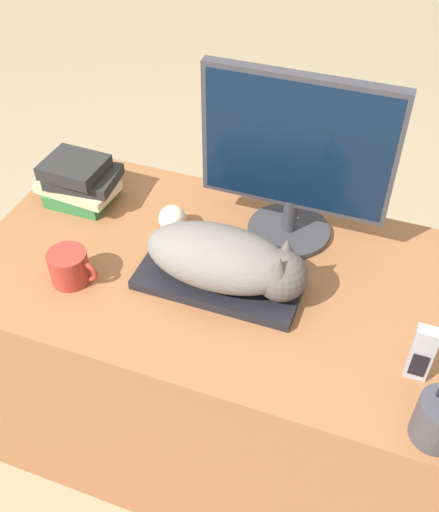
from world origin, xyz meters
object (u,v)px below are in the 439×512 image
(baseball, at_px, (172,219))
(phone, at_px, (422,354))
(keyboard, at_px, (219,282))
(book_stack, at_px, (80,182))
(monitor, at_px, (296,155))
(coffee_mug, at_px, (70,267))
(cat, at_px, (230,260))

(baseball, xyz_separation_m, phone, (0.64, -0.25, 0.03))
(keyboard, xyz_separation_m, book_stack, (-0.46, 0.18, 0.05))
(baseball, distance_m, phone, 0.69)
(monitor, bearing_deg, coffee_mug, -142.17)
(keyboard, distance_m, book_stack, 0.50)
(baseball, height_order, phone, phone)
(book_stack, bearing_deg, phone, -16.72)
(keyboard, height_order, phone, phone)
(phone, bearing_deg, monitor, 136.70)
(monitor, distance_m, phone, 0.52)
(baseball, bearing_deg, keyboard, -39.71)
(cat, relative_size, phone, 2.74)
(keyboard, height_order, monitor, monitor)
(coffee_mug, xyz_separation_m, baseball, (0.15, 0.25, -0.00))
(monitor, bearing_deg, keyboard, -113.48)
(monitor, relative_size, coffee_mug, 3.77)
(keyboard, relative_size, phone, 2.80)
(coffee_mug, height_order, phone, phone)
(coffee_mug, bearing_deg, baseball, 59.00)
(cat, height_order, baseball, cat)
(keyboard, bearing_deg, monitor, 66.52)
(coffee_mug, bearing_deg, keyboard, 16.79)
(baseball, bearing_deg, cat, -35.83)
(coffee_mug, bearing_deg, book_stack, 115.12)
(keyboard, xyz_separation_m, coffee_mug, (-0.33, -0.10, 0.03))
(phone, bearing_deg, book_stack, 163.28)
(coffee_mug, distance_m, baseball, 0.29)
(coffee_mug, bearing_deg, monitor, 37.83)
(book_stack, bearing_deg, baseball, -5.49)
(keyboard, bearing_deg, phone, -12.21)
(keyboard, bearing_deg, book_stack, 158.98)
(cat, xyz_separation_m, baseball, (-0.21, 0.15, -0.05))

